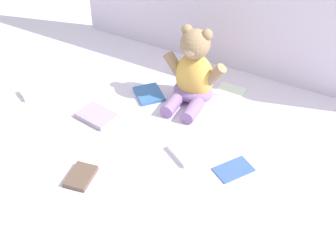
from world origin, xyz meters
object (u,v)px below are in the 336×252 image
(book_case_2, at_px, (185,153))
(book_case_3, at_px, (231,91))
(teddy_bear, at_px, (193,75))
(book_case_0, at_px, (97,116))
(book_case_6, at_px, (37,90))
(book_case_1, at_px, (81,176))
(book_case_5, at_px, (234,169))
(book_case_4, at_px, (149,94))

(book_case_2, height_order, book_case_3, book_case_2)
(book_case_2, bearing_deg, teddy_bear, 52.13)
(teddy_bear, distance_m, book_case_2, 0.33)
(book_case_0, distance_m, book_case_6, 0.30)
(teddy_bear, distance_m, book_case_3, 0.19)
(book_case_1, bearing_deg, book_case_5, -157.27)
(book_case_2, bearing_deg, book_case_4, 80.58)
(book_case_2, distance_m, book_case_6, 0.67)
(book_case_3, relative_size, book_case_6, 0.84)
(teddy_bear, xyz_separation_m, book_case_1, (-0.13, -0.55, -0.10))
(book_case_3, bearing_deg, book_case_4, -59.01)
(book_case_6, bearing_deg, book_case_3, -123.78)
(book_case_6, bearing_deg, book_case_4, -126.52)
(book_case_5, bearing_deg, book_case_0, -148.30)
(book_case_5, bearing_deg, book_case_1, -114.66)
(book_case_2, distance_m, book_case_5, 0.17)
(book_case_3, height_order, book_case_6, book_case_6)
(book_case_0, xyz_separation_m, book_case_1, (0.13, -0.28, -0.00))
(book_case_3, distance_m, book_case_5, 0.43)
(book_case_2, xyz_separation_m, book_case_3, (-0.00, 0.40, -0.00))
(book_case_2, bearing_deg, book_case_5, -55.17)
(teddy_bear, relative_size, book_case_6, 2.37)
(book_case_2, relative_size, book_case_6, 0.86)
(book_case_1, distance_m, book_case_5, 0.49)
(book_case_1, bearing_deg, book_case_2, -143.75)
(teddy_bear, xyz_separation_m, book_case_0, (-0.26, -0.27, -0.10))
(book_case_0, height_order, book_case_6, book_case_6)
(book_case_0, xyz_separation_m, book_case_5, (0.55, -0.01, -0.00))
(book_case_0, height_order, book_case_4, book_case_0)
(book_case_0, distance_m, book_case_5, 0.55)
(book_case_4, relative_size, book_case_6, 0.92)
(book_case_5, xyz_separation_m, book_case_6, (-0.84, 0.02, 0.01))
(book_case_4, distance_m, book_case_5, 0.50)
(book_case_3, bearing_deg, book_case_2, -1.22)
(book_case_1, bearing_deg, book_case_6, -44.31)
(book_case_1, distance_m, book_case_2, 0.35)
(book_case_0, bearing_deg, book_case_3, 144.34)
(book_case_0, xyz_separation_m, book_case_3, (0.37, 0.38, -0.01))
(book_case_1, xyz_separation_m, book_case_3, (0.24, 0.66, -0.00))
(book_case_2, distance_m, book_case_4, 0.36)
(teddy_bear, bearing_deg, book_case_2, -71.15)
(book_case_2, bearing_deg, book_case_3, 30.88)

